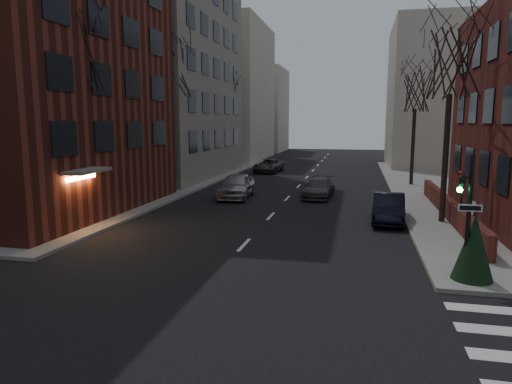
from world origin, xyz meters
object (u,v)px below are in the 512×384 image
tree_right_b (416,90)px  parked_sedan (389,208)px  sandwich_board (475,210)px  evergreen_shrub (474,247)px  tree_left_a (75,51)px  tree_left_c (227,93)px  car_lane_far (268,166)px  car_lane_silver (237,186)px  tree_left_b (173,69)px  traffic_signal (466,226)px  streetlamp_near (160,135)px  car_lane_gray (318,188)px  streetlamp_far (238,130)px  tree_right_a (452,61)px

tree_right_b → parked_sedan: size_ratio=2.07×
sandwich_board → evergreen_shrub: (-2.26, -9.67, 0.57)m
tree_left_a → tree_right_b: (17.60, 18.00, -0.88)m
tree_left_c → car_lane_far: (4.51, -0.62, -7.35)m
car_lane_silver → sandwich_board: (13.89, -4.72, -0.20)m
tree_left_b → tree_left_c: size_ratio=1.11×
traffic_signal → tree_left_b: (-16.74, 17.01, 7.00)m
streetlamp_near → evergreen_shrub: (16.44, -12.92, -3.03)m
car_lane_silver → evergreen_shrub: (11.63, -14.38, 0.37)m
car_lane_gray → tree_left_b: bearing=177.7°
tree_right_b → parked_sedan: 15.90m
traffic_signal → tree_right_b: 23.71m
car_lane_silver → sandwich_board: bearing=-21.9°
tree_left_c → car_lane_gray: bearing=-54.6°
streetlamp_far → car_lane_silver: bearing=-75.5°
traffic_signal → parked_sedan: bearing=101.0°
tree_left_b → car_lane_silver: 10.04m
car_lane_silver → evergreen_shrub: 18.50m
traffic_signal → tree_right_b: tree_right_b is taller
tree_right_b → streetlamp_far: bearing=149.5°
tree_left_a → tree_right_a: tree_left_a is taller
parked_sedan → car_lane_far: parked_sedan is taller
tree_right_b → sandwich_board: (1.70, -13.25, -6.95)m
traffic_signal → streetlamp_far: bearing=116.1°
tree_left_b → parked_sedan: size_ratio=2.44×
tree_right_a → car_lane_far: bearing=121.5°
tree_left_a → streetlamp_far: bearing=88.8°
evergreen_shrub → car_lane_far: bearing=112.5°
tree_left_a → evergreen_shrub: (17.04, -4.92, -7.26)m
tree_left_a → car_lane_far: (4.51, 25.38, -7.79)m
tree_left_a → car_lane_silver: (5.41, 9.46, -7.63)m
tree_left_a → sandwich_board: tree_left_a is taller
tree_left_c → tree_right_b: size_ratio=1.06×
tree_left_c → sandwich_board: bearing=-47.8°
tree_left_b → tree_right_a: bearing=-24.4°
streetlamp_near → sandwich_board: size_ratio=6.43×
tree_right_a → streetlamp_far: bearing=125.3°
car_lane_far → sandwich_board: size_ratio=5.00×
tree_left_b → car_lane_far: size_ratio=2.21×
traffic_signal → car_lane_far: 32.78m
tree_left_a → tree_right_a: bearing=12.8°
streetlamp_far → sandwich_board: size_ratio=6.43×
tree_right_a → tree_left_c: bearing=128.7°
tree_left_c → tree_right_a: same height
car_lane_far → sandwich_board: bearing=-50.1°
streetlamp_near → car_lane_gray: 11.19m
tree_right_b → car_lane_gray: tree_right_b is taller
car_lane_silver → car_lane_gray: bearing=10.6°
tree_left_b → evergreen_shrub: bearing=-44.8°
tree_left_a → car_lane_silver: 13.31m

